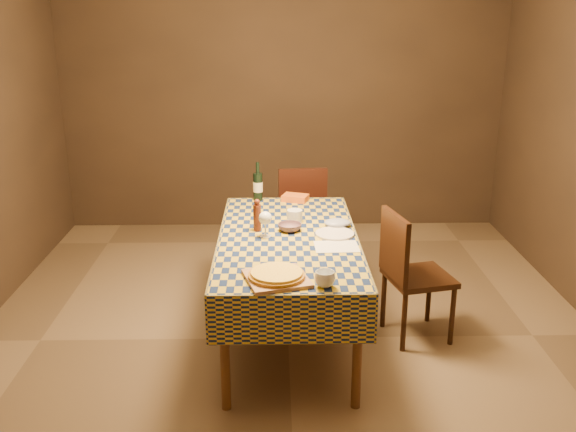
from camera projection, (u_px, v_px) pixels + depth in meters
The scene contains 16 objects.
room at pixel (288, 152), 4.15m from camera, with size 5.00×5.10×2.70m.
dining_table at pixel (288, 247), 4.35m from camera, with size 0.94×1.84×0.77m.
cutting_board at pixel (277, 278), 3.64m from camera, with size 0.34×0.34×0.02m, color #A3724D.
pizza at pixel (277, 274), 3.63m from camera, with size 0.35×0.35×0.03m.
pepper_mill at pixel (257, 216), 4.41m from camera, with size 0.06×0.06×0.23m.
bowl at pixel (290, 227), 4.43m from camera, with size 0.16×0.16×0.05m, color #634853.
wine_glass at pixel (265, 219), 4.29m from camera, with size 0.10×0.10×0.18m.
wine_bottle at pixel (258, 186), 5.11m from camera, with size 0.08×0.08×0.31m.
deli_tub at pixel (295, 216), 4.60m from camera, with size 0.11×0.11×0.09m, color silver.
takeout_container at pixel (295, 198), 5.11m from camera, with size 0.20×0.14×0.05m, color #CC5D1A.
white_plate at pixel (335, 234), 4.36m from camera, with size 0.26×0.26×0.02m, color silver.
tumbler at pixel (325, 279), 3.55m from camera, with size 0.11×0.11×0.09m, color white.
flour_patch at pixel (337, 247), 4.15m from camera, with size 0.28×0.22×0.00m, color silver.
flour_bag at pixel (338, 223), 4.52m from camera, with size 0.19×0.14×0.05m, color #909CB9.
chair_far at pixel (301, 210), 5.70m from camera, with size 0.46×0.46×0.93m.
chair_right at pixel (409, 269), 4.43m from camera, with size 0.51×0.51×0.93m.
Camera 1 is at (-0.08, -4.07, 2.26)m, focal length 40.00 mm.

